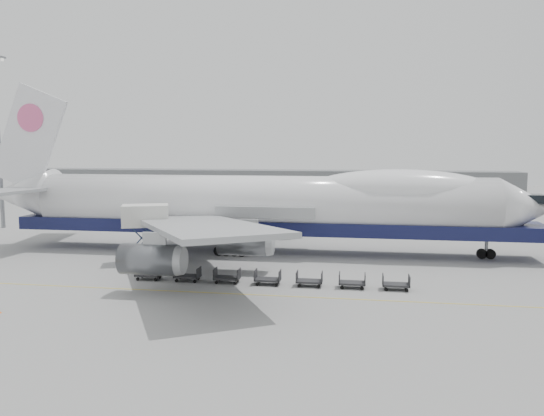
# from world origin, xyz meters

# --- Properties ---
(ground) EXTENTS (260.00, 260.00, 0.00)m
(ground) POSITION_xyz_m (0.00, 0.00, 0.00)
(ground) COLOR gray
(ground) RESTS_ON ground
(apron_line) EXTENTS (60.00, 0.15, 0.01)m
(apron_line) POSITION_xyz_m (0.00, -6.00, 0.01)
(apron_line) COLOR gold
(apron_line) RESTS_ON ground
(hangar) EXTENTS (110.00, 8.00, 7.00)m
(hangar) POSITION_xyz_m (-10.00, 70.00, 3.50)
(hangar) COLOR slate
(hangar) RESTS_ON ground
(airliner) EXTENTS (67.00, 55.30, 19.98)m
(airliner) POSITION_xyz_m (0.64, 12.00, 5.62)
(airliner) COLOR white
(airliner) RESTS_ON ground
(catering_truck) EXTENTS (5.68, 4.70, 6.13)m
(catering_truck) POSITION_xyz_m (-11.07, 4.52, 3.45)
(catering_truck) COLOR #172545
(catering_truck) RESTS_ON ground
(dolly_0) EXTENTS (2.30, 1.35, 1.30)m
(dolly_0) POSITION_xyz_m (-7.95, -2.55, 0.53)
(dolly_0) COLOR #2D2D30
(dolly_0) RESTS_ON ground
(dolly_1) EXTENTS (2.30, 1.35, 1.30)m
(dolly_1) POSITION_xyz_m (-4.23, -2.55, 0.53)
(dolly_1) COLOR #2D2D30
(dolly_1) RESTS_ON ground
(dolly_2) EXTENTS (2.30, 1.35, 1.30)m
(dolly_2) POSITION_xyz_m (-0.51, -2.55, 0.53)
(dolly_2) COLOR #2D2D30
(dolly_2) RESTS_ON ground
(dolly_3) EXTENTS (2.30, 1.35, 1.30)m
(dolly_3) POSITION_xyz_m (3.21, -2.55, 0.53)
(dolly_3) COLOR #2D2D30
(dolly_3) RESTS_ON ground
(dolly_4) EXTENTS (2.30, 1.35, 1.30)m
(dolly_4) POSITION_xyz_m (6.93, -2.55, 0.53)
(dolly_4) COLOR #2D2D30
(dolly_4) RESTS_ON ground
(dolly_5) EXTENTS (2.30, 1.35, 1.30)m
(dolly_5) POSITION_xyz_m (10.65, -2.55, 0.53)
(dolly_5) COLOR #2D2D30
(dolly_5) RESTS_ON ground
(dolly_6) EXTENTS (2.30, 1.35, 1.30)m
(dolly_6) POSITION_xyz_m (14.36, -2.55, 0.53)
(dolly_6) COLOR #2D2D30
(dolly_6) RESTS_ON ground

